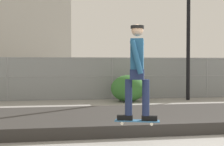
# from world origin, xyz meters

# --- Properties ---
(gravel_berm) EXTENTS (12.70, 3.15, 0.27)m
(gravel_berm) POSITION_xyz_m (0.00, 3.36, 0.14)
(gravel_berm) COLOR #33302D
(gravel_berm) RESTS_ON ground_plane
(skateboard) EXTENTS (0.82, 0.42, 0.07)m
(skateboard) POSITION_xyz_m (-0.87, 0.85, 0.54)
(skateboard) COLOR #2D608C
(skater) EXTENTS (0.72, 0.62, 1.72)m
(skater) POSITION_xyz_m (-0.87, 0.85, 1.52)
(skater) COLOR black
(skater) RESTS_ON skateboard
(chain_fence) EXTENTS (26.89, 0.06, 1.85)m
(chain_fence) POSITION_xyz_m (0.00, 9.03, 0.93)
(chain_fence) COLOR gray
(chain_fence) RESTS_ON ground_plane
(street_lamp) EXTENTS (0.44, 0.44, 6.47)m
(street_lamp) POSITION_xyz_m (3.20, 8.21, 4.05)
(street_lamp) COLOR black
(street_lamp) RESTS_ON ground_plane
(parked_car_near) EXTENTS (4.47, 2.08, 1.66)m
(parked_car_near) POSITION_xyz_m (-2.59, 11.59, 0.84)
(parked_car_near) COLOR black
(parked_car_near) RESTS_ON ground_plane
(parked_car_mid) EXTENTS (4.50, 2.15, 1.66)m
(parked_car_mid) POSITION_xyz_m (2.91, 11.68, 0.84)
(parked_car_mid) COLOR navy
(parked_car_mid) RESTS_ON ground_plane
(shrub_center) EXTENTS (1.43, 1.17, 1.10)m
(shrub_center) POSITION_xyz_m (0.49, 7.99, 0.55)
(shrub_center) COLOR #336B2D
(shrub_center) RESTS_ON ground_plane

